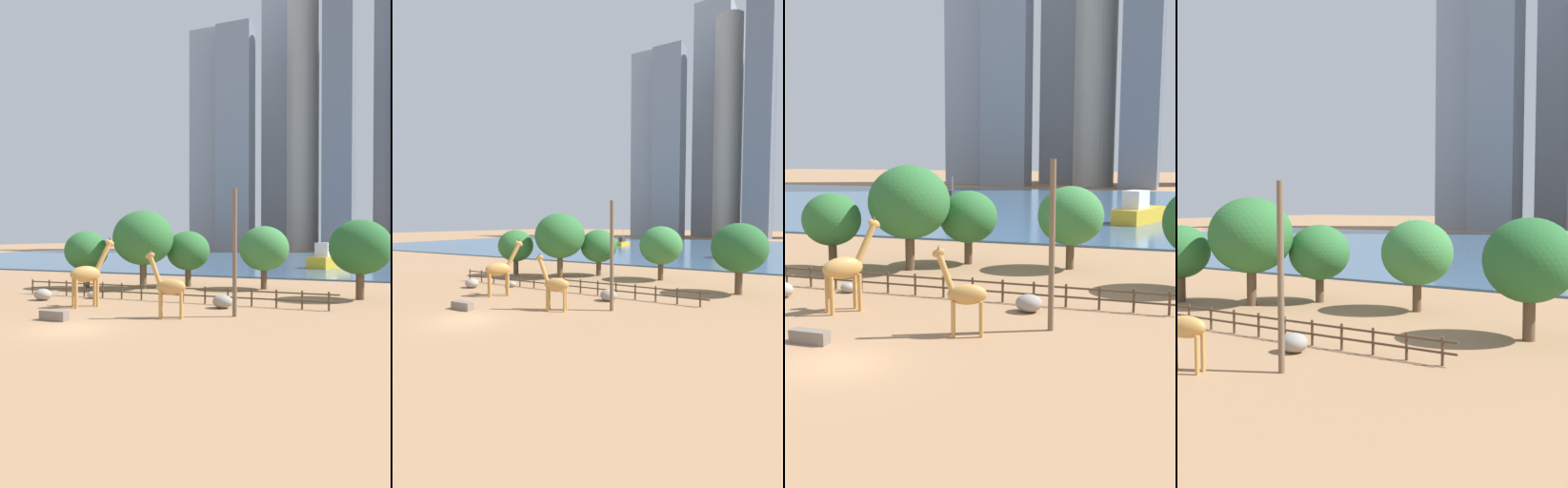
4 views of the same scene
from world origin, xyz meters
TOP-DOWN VIEW (x-y plane):
  - ground_plane at (0.00, 80.00)m, footprint 400.00×400.00m
  - harbor_water at (0.00, 77.00)m, footprint 180.00×86.00m
  - giraffe_tall at (3.45, 5.23)m, footprint 2.58×1.35m
  - giraffe_companion at (-3.99, 7.40)m, footprint 2.52×3.13m
  - utility_pole at (7.04, 7.38)m, footprint 0.28×0.28m
  - boulder_near_fence at (5.21, 10.39)m, footprint 1.44×1.27m
  - boulder_by_pole at (-9.38, 9.00)m, footprint 1.48×1.21m
  - boulder_small at (-6.31, 11.35)m, footprint 0.97×0.79m
  - feeding_trough at (-2.67, 1.96)m, footprint 1.80×0.60m
  - enclosure_fence at (-0.16, 12.00)m, footprint 26.12×0.14m
  - tree_left_large at (-11.39, 17.76)m, footprint 4.24×4.24m
  - tree_center_broad at (-5.89, 19.25)m, footprint 5.86×5.86m
  - tree_right_tall at (-2.72, 22.91)m, footprint 4.41×4.41m
  - tree_left_small at (5.02, 23.28)m, footprint 4.76×4.76m
  - tree_right_small at (13.98, 18.87)m, footprint 4.92×4.92m
  - boat_ferry at (7.48, 54.53)m, footprint 5.85×9.39m
  - boat_sailboat at (-24.87, 75.97)m, footprint 1.98×4.95m
  - skyline_tower_needle at (-20.39, 161.08)m, footprint 15.30×15.91m
  - skyline_block_central at (16.21, 164.37)m, footprint 10.07×13.10m
  - skyline_tower_glass at (1.53, 135.78)m, footprint 8.94×15.02m
  - skyline_block_right at (-46.91, 144.98)m, footprint 10.26×8.60m
  - skyline_tower_short at (-32.89, 136.19)m, footprint 11.90×8.12m
  - skyline_block_wide at (-10.95, 142.81)m, footprint 10.76×10.76m

SIDE VIEW (x-z plane):
  - ground_plane at x=0.00m, z-range 0.00..0.00m
  - harbor_water at x=0.00m, z-range 0.00..0.20m
  - boulder_small at x=-6.31m, z-range 0.00..0.59m
  - feeding_trough at x=-2.67m, z-range 0.00..0.60m
  - boulder_by_pole at x=-9.38m, z-range 0.00..0.91m
  - boulder_near_fence at x=5.21m, z-range 0.00..0.95m
  - enclosure_fence at x=-0.16m, z-range 0.10..1.40m
  - boat_sailboat at x=-24.87m, z-range -1.26..3.13m
  - boat_ferry at x=7.48m, z-range -0.43..3.46m
  - giraffe_tall at x=3.45m, z-range -0.15..4.10m
  - giraffe_companion at x=-3.99m, z-range -0.13..4.91m
  - tree_right_tall at x=-2.72m, z-range 0.79..6.39m
  - tree_left_large at x=-11.39m, z-range 0.84..6.40m
  - tree_left_small at x=5.02m, z-range 0.87..6.92m
  - utility_pole at x=7.04m, z-range 0.00..8.10m
  - tree_right_small at x=13.98m, z-range 0.97..7.41m
  - tree_center_broad at x=-5.89m, z-range 1.12..8.68m
  - skyline_tower_short at x=-32.89m, z-range 0.00..77.31m
  - skyline_block_right at x=-46.91m, z-range 0.00..80.59m
  - skyline_block_wide at x=-10.95m, z-range 0.00..86.52m
  - skyline_tower_glass at x=1.53m, z-range 0.00..96.12m
  - skyline_tower_needle at x=-20.39m, z-range 0.00..101.35m
  - skyline_block_central at x=16.21m, z-range 0.00..104.81m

